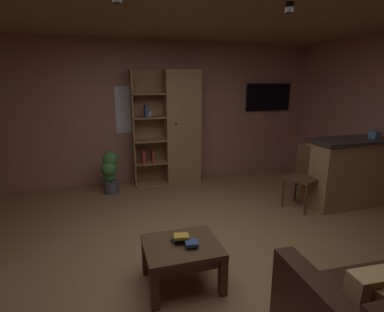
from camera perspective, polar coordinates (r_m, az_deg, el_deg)
floor at (r=3.40m, az=2.06°, el=-19.26°), size 6.36×5.77×0.02m
wall_back at (r=5.71m, az=-7.36°, el=8.14°), size 6.48×0.06×2.57m
window_pane_back at (r=5.62m, az=-11.29°, el=8.62°), size 0.58×0.01×0.83m
bookshelf_cabinet at (r=5.56m, az=-2.75°, el=5.28°), size 1.22×0.41×2.05m
kitchen_bar_counter at (r=5.25m, az=28.42°, el=-2.54°), size 1.53×0.58×1.02m
tissue_box at (r=5.26m, az=31.19°, el=3.47°), size 0.13×0.13×0.11m
coffee_table at (r=2.91m, az=-1.91°, el=-17.73°), size 0.68×0.58×0.41m
table_book_0 at (r=2.90m, az=-2.44°, el=-15.55°), size 0.15×0.11×0.02m
table_book_1 at (r=2.80m, az=-0.09°, el=-16.12°), size 0.13×0.13×0.03m
table_book_2 at (r=2.85m, az=-2.01°, el=-14.95°), size 0.15×0.12×0.03m
dining_chair at (r=4.79m, az=20.55°, el=-2.98°), size 0.56×0.56×0.92m
potted_floor_plant at (r=5.27m, az=-15.24°, el=-2.65°), size 0.30×0.31×0.71m
wall_mounted_tv at (r=6.45m, az=14.19°, el=10.73°), size 0.97×0.06×0.54m
track_light_spot_2 at (r=3.16m, az=17.92°, el=25.15°), size 0.07×0.07×0.09m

